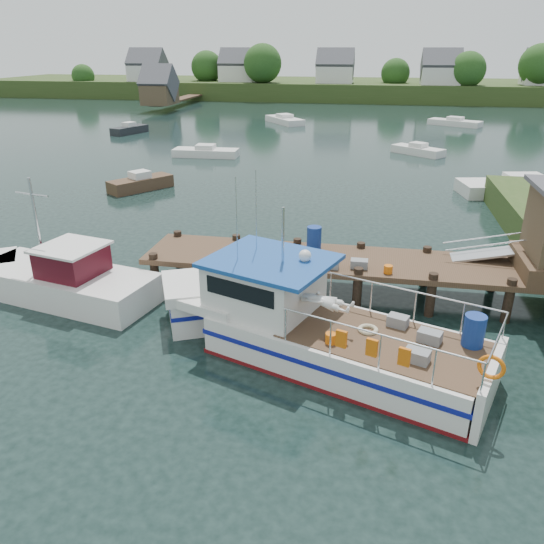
% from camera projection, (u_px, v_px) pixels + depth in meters
% --- Properties ---
extents(ground_plane, '(160.00, 160.00, 0.00)m').
position_uv_depth(ground_plane, '(305.00, 290.00, 20.35)').
color(ground_plane, black).
extents(far_shore, '(140.00, 42.55, 9.22)m').
position_uv_depth(far_shore, '(365.00, 86.00, 93.96)').
color(far_shore, '#32451C').
rests_on(far_shore, ground).
extents(dock, '(16.60, 3.00, 4.78)m').
position_uv_depth(dock, '(493.00, 246.00, 18.37)').
color(dock, '#493322').
rests_on(dock, ground).
extents(lobster_boat, '(10.84, 6.26, 5.33)m').
position_uv_depth(lobster_boat, '(304.00, 325.00, 15.82)').
color(lobster_boat, silver).
rests_on(lobster_boat, ground).
extents(work_boat, '(8.48, 4.05, 4.44)m').
position_uv_depth(work_boat, '(56.00, 278.00, 19.61)').
color(work_boat, silver).
rests_on(work_boat, ground).
extents(moored_rowboat, '(3.57, 4.24, 1.22)m').
position_uv_depth(moored_rowboat, '(141.00, 183.00, 34.38)').
color(moored_rowboat, '#493322').
rests_on(moored_rowboat, ground).
extents(moored_far, '(6.24, 4.56, 1.02)m').
position_uv_depth(moored_far, '(455.00, 122.00, 62.23)').
color(moored_far, silver).
rests_on(moored_far, ground).
extents(moored_a, '(5.51, 2.02, 1.00)m').
position_uv_depth(moored_a, '(206.00, 152.00, 44.80)').
color(moored_a, silver).
rests_on(moored_a, ground).
extents(moored_b, '(4.58, 4.08, 1.02)m').
position_uv_depth(moored_b, '(418.00, 150.00, 45.62)').
color(moored_b, silver).
rests_on(moored_b, ground).
extents(moored_c, '(8.33, 4.29, 1.25)m').
position_uv_depth(moored_c, '(524.00, 187.00, 33.22)').
color(moored_c, silver).
rests_on(moored_c, ground).
extents(moored_d, '(5.60, 6.51, 1.10)m').
position_uv_depth(moored_d, '(285.00, 120.00, 64.08)').
color(moored_d, silver).
rests_on(moored_d, ground).
extents(moored_e, '(2.85, 4.54, 1.19)m').
position_uv_depth(moored_e, '(129.00, 129.00, 56.58)').
color(moored_e, black).
rests_on(moored_e, ground).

